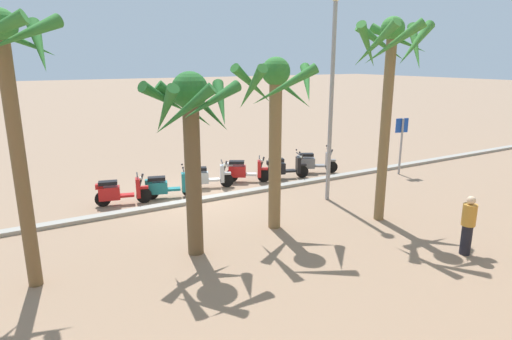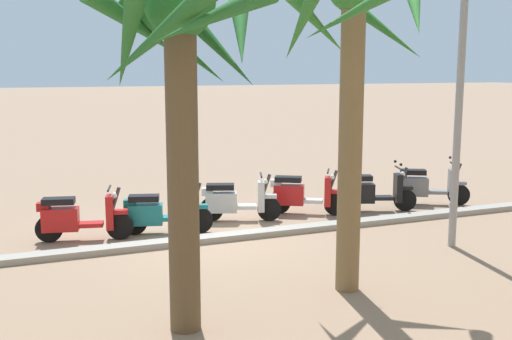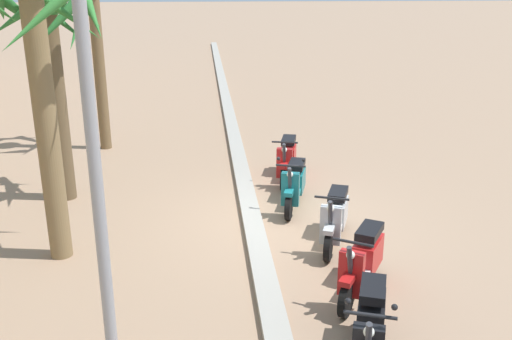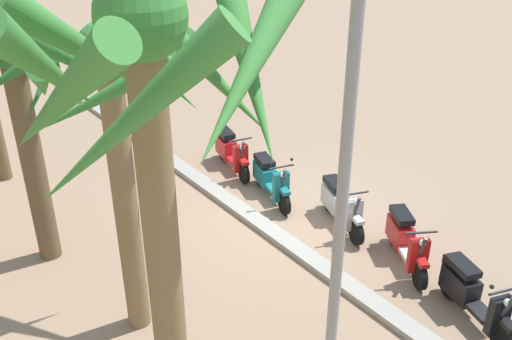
% 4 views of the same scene
% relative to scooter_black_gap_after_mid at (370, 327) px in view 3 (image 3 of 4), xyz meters
% --- Properties ---
extents(ground_plane, '(200.00, 200.00, 0.00)m').
position_rel_scooter_black_gap_after_mid_xyz_m(ground_plane, '(4.24, 0.49, -0.46)').
color(ground_plane, '#93755B').
extents(curb_strip, '(60.00, 0.36, 0.12)m').
position_rel_scooter_black_gap_after_mid_xyz_m(curb_strip, '(4.24, 1.04, -0.40)').
color(curb_strip, gray).
rests_on(curb_strip, ground).
extents(scooter_black_gap_after_mid, '(1.76, 0.83, 1.17)m').
position_rel_scooter_black_gap_after_mid_xyz_m(scooter_black_gap_after_mid, '(0.00, 0.00, 0.00)').
color(scooter_black_gap_after_mid, black).
rests_on(scooter_black_gap_after_mid, ground).
extents(scooter_red_last_in_row, '(1.60, 1.03, 1.04)m').
position_rel_scooter_black_gap_after_mid_xyz_m(scooter_red_last_in_row, '(1.64, -0.37, 0.00)').
color(scooter_red_last_in_row, black).
rests_on(scooter_red_last_in_row, ground).
extents(scooter_silver_tail_end, '(1.71, 0.84, 1.04)m').
position_rel_scooter_black_gap_after_mid_xyz_m(scooter_silver_tail_end, '(3.29, -0.33, -0.01)').
color(scooter_silver_tail_end, black).
rests_on(scooter_silver_tail_end, ground).
extents(scooter_teal_lead_nearest, '(1.79, 0.78, 1.17)m').
position_rel_scooter_black_gap_after_mid_xyz_m(scooter_teal_lead_nearest, '(5.03, 0.10, -0.02)').
color(scooter_teal_lead_nearest, black).
rests_on(scooter_teal_lead_nearest, ground).
extents(scooter_red_mid_centre, '(1.83, 0.73, 1.04)m').
position_rel_scooter_black_gap_after_mid_xyz_m(scooter_red_mid_centre, '(6.65, 0.01, -0.00)').
color(scooter_red_mid_centre, black).
rests_on(scooter_red_mid_centre, ground).
extents(palm_tree_far_corner, '(2.22, 2.28, 4.53)m').
position_rel_scooter_black_gap_after_mid_xyz_m(palm_tree_far_corner, '(5.80, 4.78, 2.89)').
color(palm_tree_far_corner, brown).
rests_on(palm_tree_far_corner, ground).
extents(palm_tree_mid_walkway, '(2.45, 2.49, 4.86)m').
position_rel_scooter_black_gap_after_mid_xyz_m(palm_tree_mid_walkway, '(3.14, 4.29, 3.14)').
color(palm_tree_mid_walkway, olive).
rests_on(palm_tree_mid_walkway, ground).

